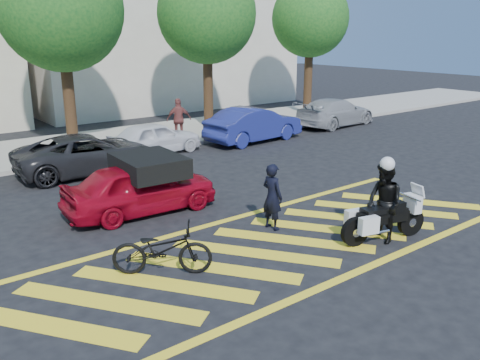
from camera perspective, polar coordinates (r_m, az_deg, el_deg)
ground at (r=11.17m, az=4.07°, el=-7.38°), size 90.00×90.00×0.00m
sidewalk at (r=21.20m, az=-18.17°, el=3.58°), size 60.00×5.00×0.15m
crosswalk at (r=11.14m, az=3.92°, el=-7.41°), size 12.33×4.00×0.01m
building_right at (r=32.69m, az=-9.32°, el=18.02°), size 16.00×8.00×11.00m
tree_center at (r=20.84m, az=-19.17°, el=17.24°), size 4.60×4.60×7.56m
tree_right at (r=23.82m, az=-3.56°, el=17.75°), size 4.40×4.40×7.41m
tree_far_right at (r=28.02m, az=7.98°, el=17.22°), size 4.00×4.00×7.10m
officer_bike at (r=11.84m, az=3.65°, el=-1.87°), size 0.43×0.61×1.58m
bicycle at (r=9.86m, az=-8.75°, el=-7.71°), size 1.93×1.66×1.00m
police_motorcycle at (r=11.66m, az=15.75°, el=-4.17°), size 2.14×0.96×0.96m
officer_moto at (r=11.52m, az=15.87°, el=-2.50°), size 0.87×1.00×1.78m
red_convertible at (r=13.15m, az=-11.11°, el=-0.83°), size 3.98×1.78×1.33m
parked_mid_left at (r=17.28m, az=-16.71°, el=2.85°), size 4.71×2.34×1.28m
parked_mid_right at (r=19.41m, az=-9.56°, el=4.68°), size 3.71×1.73×1.23m
parked_right at (r=21.32m, az=1.58°, el=6.26°), size 4.51×1.89×1.45m
parked_far_right at (r=25.34m, az=10.66°, el=7.49°), size 4.76×2.30×1.33m
pedestrian_right at (r=21.01m, az=-6.87°, el=6.77°), size 1.09×0.77×1.71m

